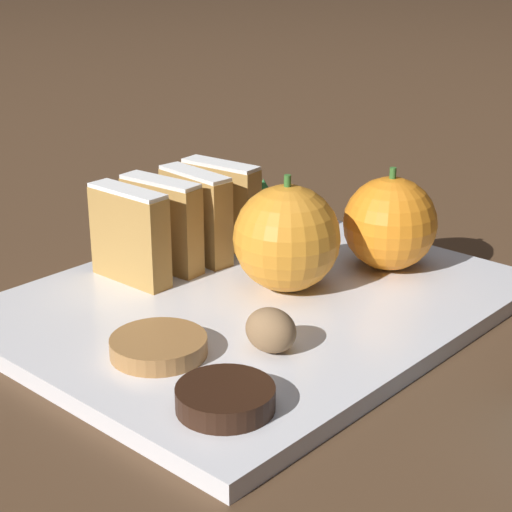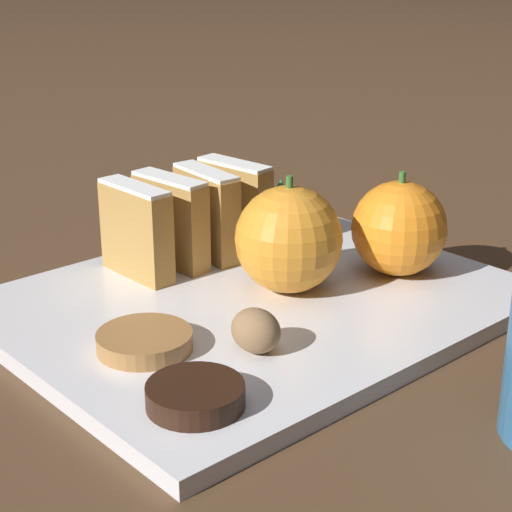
# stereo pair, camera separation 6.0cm
# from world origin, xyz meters

# --- Properties ---
(ground_plane) EXTENTS (6.00, 6.00, 0.00)m
(ground_plane) POSITION_xyz_m (0.00, 0.00, 0.00)
(ground_plane) COLOR #513823
(serving_platter) EXTENTS (0.28, 0.35, 0.01)m
(serving_platter) POSITION_xyz_m (0.00, 0.00, 0.01)
(serving_platter) COLOR white
(serving_platter) RESTS_ON ground_plane
(stollen_slice_front) EXTENTS (0.07, 0.02, 0.07)m
(stollen_slice_front) POSITION_xyz_m (-0.09, -0.04, 0.05)
(stollen_slice_front) COLOR #B28442
(stollen_slice_front) RESTS_ON serving_platter
(stollen_slice_second) EXTENTS (0.07, 0.03, 0.07)m
(stollen_slice_second) POSITION_xyz_m (-0.09, -0.01, 0.05)
(stollen_slice_second) COLOR #B28442
(stollen_slice_second) RESTS_ON serving_platter
(stollen_slice_third) EXTENTS (0.07, 0.02, 0.07)m
(stollen_slice_third) POSITION_xyz_m (-0.09, 0.02, 0.05)
(stollen_slice_third) COLOR #B28442
(stollen_slice_third) RESTS_ON serving_platter
(stollen_slice_fourth) EXTENTS (0.07, 0.03, 0.07)m
(stollen_slice_fourth) POSITION_xyz_m (-0.09, 0.06, 0.05)
(stollen_slice_fourth) COLOR #B28442
(stollen_slice_fourth) RESTS_ON serving_platter
(orange_near) EXTENTS (0.08, 0.08, 0.09)m
(orange_near) POSITION_xyz_m (0.01, 0.02, 0.05)
(orange_near) COLOR orange
(orange_near) RESTS_ON serving_platter
(orange_far) EXTENTS (0.07, 0.07, 0.08)m
(orange_far) POSITION_xyz_m (0.04, 0.11, 0.05)
(orange_far) COLOR orange
(orange_far) RESTS_ON serving_platter
(walnut) EXTENTS (0.03, 0.03, 0.03)m
(walnut) POSITION_xyz_m (0.06, -0.06, 0.03)
(walnut) COLOR #8E6B47
(walnut) RESTS_ON serving_platter
(chocolate_cookie) EXTENTS (0.05, 0.05, 0.01)m
(chocolate_cookie) POSITION_xyz_m (0.09, -0.13, 0.02)
(chocolate_cookie) COLOR black
(chocolate_cookie) RESTS_ON serving_platter
(gingerbread_cookie) EXTENTS (0.06, 0.06, 0.01)m
(gingerbread_cookie) POSITION_xyz_m (0.02, -0.11, 0.02)
(gingerbread_cookie) COLOR #A3703D
(gingerbread_cookie) RESTS_ON serving_platter
(evergreen_sprig) EXTENTS (0.05, 0.05, 0.05)m
(evergreen_sprig) POSITION_xyz_m (-0.09, 0.11, 0.04)
(evergreen_sprig) COLOR #2D7538
(evergreen_sprig) RESTS_ON serving_platter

